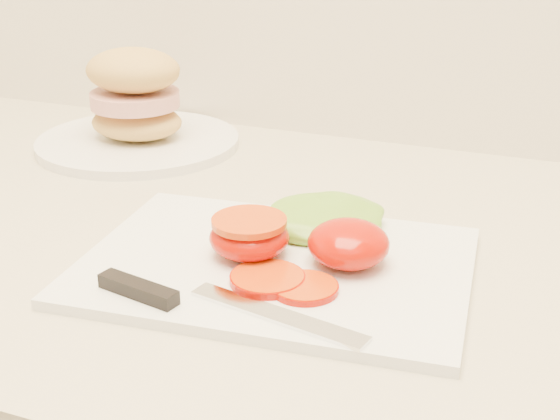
% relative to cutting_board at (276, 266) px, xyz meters
% --- Properties ---
extents(cutting_board, '(0.36, 0.27, 0.01)m').
position_rel_cutting_board_xyz_m(cutting_board, '(0.00, 0.00, 0.00)').
color(cutting_board, white).
rests_on(cutting_board, counter).
extents(tomato_half_dome, '(0.07, 0.07, 0.04)m').
position_rel_cutting_board_xyz_m(tomato_half_dome, '(0.06, 0.02, 0.02)').
color(tomato_half_dome, '#B90600').
rests_on(tomato_half_dome, cutting_board).
extents(tomato_half_cut, '(0.07, 0.07, 0.04)m').
position_rel_cutting_board_xyz_m(tomato_half_cut, '(-0.03, 0.00, 0.02)').
color(tomato_half_cut, '#B90600').
rests_on(tomato_half_cut, cutting_board).
extents(tomato_slice_0, '(0.06, 0.06, 0.01)m').
position_rel_cutting_board_xyz_m(tomato_slice_0, '(0.01, -0.04, 0.01)').
color(tomato_slice_0, '#D5510C').
rests_on(tomato_slice_0, cutting_board).
extents(tomato_slice_1, '(0.05, 0.05, 0.01)m').
position_rel_cutting_board_xyz_m(tomato_slice_1, '(0.04, -0.04, 0.01)').
color(tomato_slice_1, '#D5510C').
rests_on(tomato_slice_1, cutting_board).
extents(lettuce_leaf_0, '(0.15, 0.14, 0.03)m').
position_rel_cutting_board_xyz_m(lettuce_leaf_0, '(0.02, 0.08, 0.02)').
color(lettuce_leaf_0, '#6CA92C').
rests_on(lettuce_leaf_0, cutting_board).
extents(knife, '(0.23, 0.05, 0.01)m').
position_rel_cutting_board_xyz_m(knife, '(-0.03, -0.09, 0.01)').
color(knife, silver).
rests_on(knife, cutting_board).
extents(sandwich_plate, '(0.26, 0.26, 0.13)m').
position_rel_cutting_board_xyz_m(sandwich_plate, '(-0.30, 0.26, 0.04)').
color(sandwich_plate, white).
rests_on(sandwich_plate, counter).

